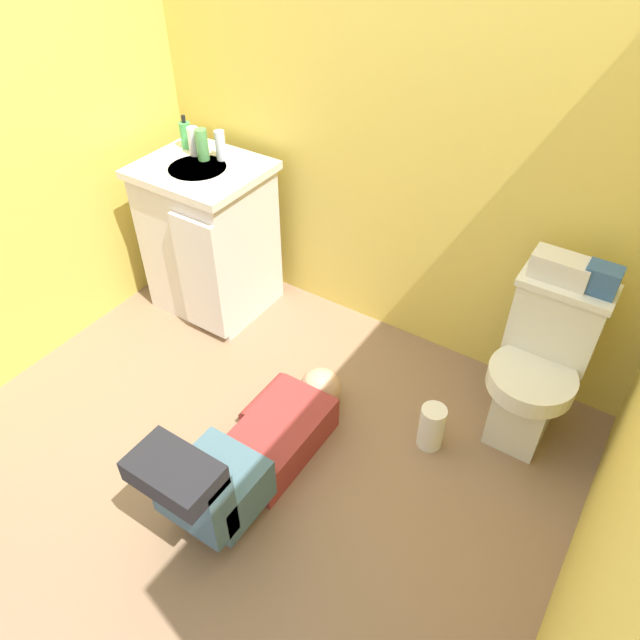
{
  "coord_description": "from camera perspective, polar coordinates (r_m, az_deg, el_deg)",
  "views": [
    {
      "loc": [
        1.12,
        -1.23,
        2.13
      ],
      "look_at": [
        0.04,
        0.42,
        0.45
      ],
      "focal_mm": 33.76,
      "sensor_mm": 36.0,
      "label": 1
    }
  ],
  "objects": [
    {
      "name": "faucet",
      "position": [
        3.1,
        -9.65,
        15.99
      ],
      "size": [
        0.02,
        0.02,
        0.1
      ],
      "primitive_type": "cylinder",
      "color": "silver",
      "rests_on": "vanity_cabinet"
    },
    {
      "name": "soap_dispenser",
      "position": [
        3.2,
        -12.61,
        16.77
      ],
      "size": [
        0.06,
        0.06,
        0.17
      ],
      "color": "#43A454",
      "rests_on": "vanity_cabinet"
    },
    {
      "name": "paper_towel_roll",
      "position": [
        2.66,
        10.52,
        -9.93
      ],
      "size": [
        0.11,
        0.11,
        0.22
      ],
      "primitive_type": "cylinder",
      "color": "white",
      "rests_on": "ground_plane"
    },
    {
      "name": "toilet",
      "position": [
        2.65,
        19.99,
        -4.22
      ],
      "size": [
        0.36,
        0.46,
        0.75
      ],
      "color": "silver",
      "rests_on": "ground_plane"
    },
    {
      "name": "wall_back",
      "position": [
        2.72,
        7.26,
        20.21
      ],
      "size": [
        2.69,
        0.08,
        2.4
      ],
      "primitive_type": "cube",
      "color": "#DBC151",
      "rests_on": "ground_plane"
    },
    {
      "name": "ground_plane",
      "position": [
        2.72,
        -5.66,
        -12.09
      ],
      "size": [
        3.03,
        3.06,
        0.04
      ],
      "primitive_type": "cube",
      "color": "#88694F"
    },
    {
      "name": "vanity_cabinet",
      "position": [
        3.22,
        -10.41,
        7.69
      ],
      "size": [
        0.6,
        0.53,
        0.82
      ],
      "color": "silver",
      "rests_on": "ground_plane"
    },
    {
      "name": "bottle_white",
      "position": [
        3.12,
        -11.88,
        16.25
      ],
      "size": [
        0.05,
        0.05,
        0.14
      ],
      "primitive_type": "cylinder",
      "color": "silver",
      "rests_on": "vanity_cabinet"
    },
    {
      "name": "person_plumber",
      "position": [
        2.46,
        -6.73,
        -12.36
      ],
      "size": [
        0.39,
        1.06,
        0.52
      ],
      "color": "maroon",
      "rests_on": "ground_plane"
    },
    {
      "name": "bottle_clear",
      "position": [
        3.04,
        -9.42,
        16.01
      ],
      "size": [
        0.05,
        0.05,
        0.14
      ],
      "primitive_type": "cylinder",
      "color": "silver",
      "rests_on": "vanity_cabinet"
    },
    {
      "name": "toiletry_bag",
      "position": [
        2.45,
        25.19,
        3.48
      ],
      "size": [
        0.12,
        0.09,
        0.11
      ],
      "primitive_type": "cube",
      "color": "#33598C",
      "rests_on": "toilet"
    },
    {
      "name": "bottle_green",
      "position": [
        3.06,
        -11.11,
        16.0
      ],
      "size": [
        0.06,
        0.06,
        0.15
      ],
      "primitive_type": "cylinder",
      "color": "#519950",
      "rests_on": "vanity_cabinet"
    },
    {
      "name": "tissue_box",
      "position": [
        2.47,
        21.88,
        4.62
      ],
      "size": [
        0.22,
        0.11,
        0.1
      ],
      "primitive_type": "cube",
      "color": "silver",
      "rests_on": "toilet"
    }
  ]
}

